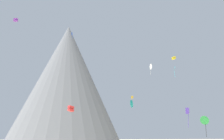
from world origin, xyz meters
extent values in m
cone|color=slate|center=(-11.02, 74.32, 25.24)|extent=(65.24, 65.24, 50.49)
cone|color=slate|center=(-12.83, 78.87, 13.28)|extent=(37.96, 37.96, 26.55)
cone|color=teal|center=(9.78, 45.94, 13.70)|extent=(1.82, 2.34, 2.59)
cube|color=gold|center=(11.99, 54.13, 16.95)|extent=(0.88, 0.42, 0.90)
cylinder|color=gold|center=(11.80, 54.13, 15.68)|extent=(0.18, 0.08, 1.70)
cube|color=blue|center=(-9.70, 58.12, 40.81)|extent=(0.41, 0.58, 1.05)
cylinder|color=blue|center=(-9.55, 58.12, 39.54)|extent=(0.16, 0.22, 1.51)
cube|color=yellow|center=(23.33, 42.75, 28.30)|extent=(1.27, 1.21, 0.67)
cube|color=yellow|center=(23.33, 42.75, 28.76)|extent=(1.27, 1.21, 0.67)
cone|color=green|center=(20.50, 21.43, 7.40)|extent=(1.97, 1.99, 2.00)
cylinder|color=black|center=(20.62, 21.43, 5.04)|extent=(0.08, 0.11, 2.70)
cube|color=#5138B2|center=(18.49, 25.67, 9.85)|extent=(0.71, 0.90, 1.57)
cylinder|color=#5138B2|center=(18.56, 25.67, 7.42)|extent=(0.44, 0.39, 3.32)
cube|color=#33BCDB|center=(27.84, 52.40, 27.89)|extent=(0.38, 0.68, 1.01)
cylinder|color=#33BCDB|center=(27.56, 52.40, 25.87)|extent=(0.20, 0.42, 3.10)
cube|color=purple|center=(-27.01, 43.27, 37.95)|extent=(1.35, 1.39, 0.68)
cube|color=purple|center=(-27.01, 43.27, 38.51)|extent=(1.35, 1.39, 0.68)
cone|color=white|center=(14.66, 40.31, 24.62)|extent=(0.55, 1.72, 1.70)
cylinder|color=white|center=(14.37, 40.31, 22.94)|extent=(0.26, 0.14, 1.67)
cube|color=red|center=(-9.65, 28.07, 9.79)|extent=(1.63, 1.60, 0.75)
cube|color=red|center=(-9.65, 28.07, 10.46)|extent=(1.63, 1.60, 0.75)
camera|label=1|loc=(-10.85, -34.46, 4.21)|focal=41.90mm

